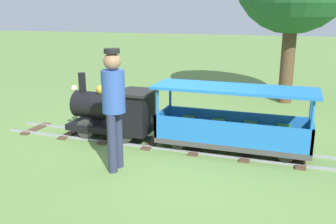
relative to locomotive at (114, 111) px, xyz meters
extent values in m
plane|color=#608442|center=(0.00, -1.09, -0.49)|extent=(60.00, 60.00, 0.00)
cube|color=gray|center=(-0.22, -1.04, -0.47)|extent=(0.03, 6.05, 0.04)
cube|color=gray|center=(0.22, -1.04, -0.47)|extent=(0.03, 6.05, 0.04)
cube|color=#4C3828|center=(0.00, -2.93, -0.47)|extent=(0.69, 0.14, 0.03)
cube|color=#4C3828|center=(0.00, -2.18, -0.47)|extent=(0.69, 0.14, 0.03)
cube|color=#4C3828|center=(0.00, -1.42, -0.47)|extent=(0.69, 0.14, 0.03)
cube|color=#4C3828|center=(0.00, -0.67, -0.47)|extent=(0.69, 0.14, 0.03)
cube|color=#4C3828|center=(0.00, 0.09, -0.47)|extent=(0.69, 0.14, 0.03)
cube|color=#4C3828|center=(0.00, 0.85, -0.47)|extent=(0.69, 0.14, 0.03)
cube|color=#4C3828|center=(0.00, 1.60, -0.47)|extent=(0.69, 0.14, 0.03)
cube|color=black|center=(0.00, 0.08, -0.28)|extent=(0.57, 1.40, 0.10)
cylinder|color=black|center=(0.00, 0.28, 0.07)|extent=(0.44, 0.85, 0.44)
cylinder|color=#B7932D|center=(0.00, 0.71, 0.07)|extent=(0.37, 0.02, 0.37)
cylinder|color=black|center=(0.00, 0.58, 0.45)|extent=(0.12, 0.12, 0.31)
sphere|color=#B7932D|center=(0.00, 0.23, 0.34)|extent=(0.16, 0.16, 0.16)
cube|color=black|center=(0.00, -0.39, 0.05)|extent=(0.57, 0.45, 0.55)
cube|color=black|center=(0.00, -0.39, 0.34)|extent=(0.65, 0.53, 0.04)
sphere|color=#F2EAB2|center=(0.00, 0.74, 0.33)|extent=(0.10, 0.10, 0.10)
cylinder|color=#2D2D2D|center=(-0.22, 0.43, -0.29)|extent=(0.05, 0.32, 0.32)
cylinder|color=#2D2D2D|center=(0.22, 0.43, -0.29)|extent=(0.05, 0.32, 0.32)
cylinder|color=#2D2D2D|center=(-0.22, -0.27, -0.29)|extent=(0.05, 0.32, 0.32)
cylinder|color=#2D2D2D|center=(0.22, -0.27, -0.29)|extent=(0.05, 0.32, 0.32)
cube|color=#3F3F3F|center=(0.00, -1.94, -0.31)|extent=(0.65, 2.25, 0.08)
cube|color=blue|center=(-0.30, -1.94, -0.09)|extent=(0.04, 2.25, 0.35)
cube|color=blue|center=(0.30, -1.94, -0.09)|extent=(0.04, 2.25, 0.35)
cube|color=blue|center=(0.00, -0.84, -0.09)|extent=(0.65, 0.04, 0.35)
cube|color=blue|center=(0.00, -3.05, -0.09)|extent=(0.65, 0.04, 0.35)
cylinder|color=blue|center=(-0.29, -0.87, 0.11)|extent=(0.04, 0.04, 0.75)
cylinder|color=blue|center=(0.29, -0.87, 0.11)|extent=(0.04, 0.04, 0.75)
cylinder|color=blue|center=(-0.29, -3.02, 0.11)|extent=(0.04, 0.04, 0.75)
cylinder|color=blue|center=(0.29, -3.02, 0.11)|extent=(0.04, 0.04, 0.75)
cube|color=blue|center=(0.00, -1.94, 0.50)|extent=(0.75, 2.35, 0.04)
cube|color=#2D6B33|center=(0.00, -2.67, -0.15)|extent=(0.49, 0.20, 0.24)
cube|color=#2D6B33|center=(0.00, -2.19, -0.15)|extent=(0.49, 0.20, 0.24)
cube|color=#2D6B33|center=(0.00, -1.70, -0.15)|extent=(0.49, 0.20, 0.24)
cube|color=#2D6B33|center=(0.00, -1.21, -0.15)|extent=(0.49, 0.20, 0.24)
cylinder|color=#262626|center=(-0.22, -1.16, -0.33)|extent=(0.04, 0.24, 0.24)
cylinder|color=#262626|center=(0.22, -1.16, -0.33)|extent=(0.04, 0.24, 0.24)
cylinder|color=#262626|center=(-0.22, -2.73, -0.33)|extent=(0.04, 0.24, 0.24)
cylinder|color=#262626|center=(0.22, -2.73, -0.33)|extent=(0.04, 0.24, 0.24)
cylinder|color=#282D47|center=(-1.20, -0.57, -0.09)|extent=(0.12, 0.12, 0.80)
cylinder|color=#282D47|center=(-1.02, -0.57, -0.09)|extent=(0.12, 0.12, 0.80)
cylinder|color=#2D4C99|center=(-1.11, -0.57, 0.59)|extent=(0.30, 0.30, 0.55)
sphere|color=#936B4C|center=(-1.11, -0.57, 0.97)|extent=(0.22, 0.22, 0.22)
cylinder|color=black|center=(-1.11, -0.57, 1.10)|extent=(0.20, 0.20, 0.06)
cylinder|color=#4C3823|center=(3.69, -2.57, 0.50)|extent=(0.31, 0.31, 1.97)
camera|label=1|loc=(-5.30, -2.76, 1.57)|focal=39.84mm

